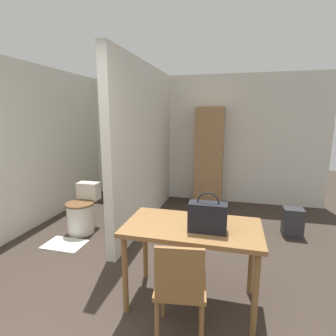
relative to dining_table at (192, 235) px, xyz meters
name	(u,v)px	position (x,y,z in m)	size (l,w,h in m)	color
wall_back	(190,139)	(-0.56, 3.17, 0.57)	(5.19, 0.12, 2.50)	silver
wall_left	(23,148)	(-2.71, 1.05, 0.57)	(0.12, 5.11, 2.50)	silver
partition_wall	(146,146)	(-1.04, 1.77, 0.57)	(0.12, 2.67, 2.50)	silver
dining_table	(192,235)	(0.00, 0.00, 0.00)	(1.20, 0.66, 0.77)	brown
wooden_chair	(180,286)	(-0.01, -0.45, -0.21)	(0.44, 0.44, 0.85)	brown
toilet	(82,212)	(-1.85, 1.13, -0.38)	(0.41, 0.56, 0.70)	silver
handbag	(208,217)	(0.14, -0.09, 0.22)	(0.32, 0.14, 0.34)	black
wooden_cabinet	(209,157)	(-0.13, 2.88, 0.26)	(0.52, 0.43, 1.88)	#997047
bath_mat	(65,244)	(-1.85, 0.67, -0.67)	(0.54, 0.37, 0.01)	silver
space_heater	(293,222)	(1.21, 1.75, -0.47)	(0.28, 0.22, 0.41)	#2D2D33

